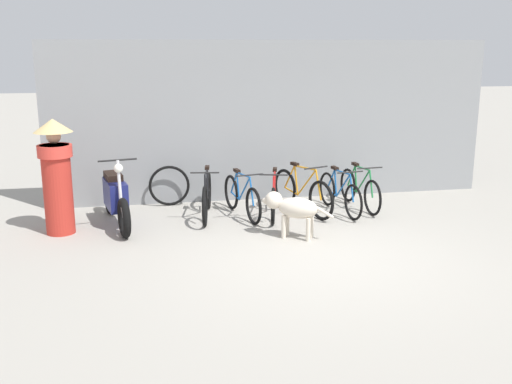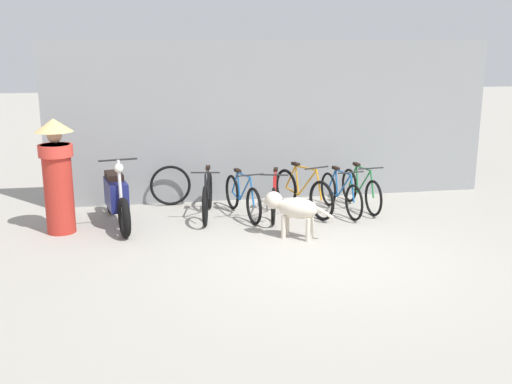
% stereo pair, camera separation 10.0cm
% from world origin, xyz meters
% --- Properties ---
extents(ground_plane, '(60.00, 60.00, 0.00)m').
position_xyz_m(ground_plane, '(0.00, 0.00, 0.00)').
color(ground_plane, '#9E998E').
extents(shop_wall_back, '(8.16, 0.20, 2.89)m').
position_xyz_m(shop_wall_back, '(0.00, 3.34, 1.45)').
color(shop_wall_back, gray).
rests_on(shop_wall_back, ground).
extents(bicycle_0, '(0.46, 1.70, 0.85)m').
position_xyz_m(bicycle_0, '(-1.35, 2.24, 0.34)').
color(bicycle_0, black).
rests_on(bicycle_0, ground).
extents(bicycle_1, '(0.49, 1.59, 0.79)m').
position_xyz_m(bicycle_1, '(-0.78, 2.16, 0.33)').
color(bicycle_1, black).
rests_on(bicycle_1, ground).
extents(bicycle_2, '(0.55, 1.63, 0.80)m').
position_xyz_m(bicycle_2, '(-0.23, 2.11, 0.33)').
color(bicycle_2, black).
rests_on(bicycle_2, ground).
extents(bicycle_3, '(0.67, 1.64, 0.86)m').
position_xyz_m(bicycle_3, '(0.28, 2.21, 0.35)').
color(bicycle_3, black).
rests_on(bicycle_3, ground).
extents(bicycle_4, '(0.46, 1.57, 0.79)m').
position_xyz_m(bicycle_4, '(0.91, 2.09, 0.33)').
color(bicycle_4, black).
rests_on(bicycle_4, ground).
extents(bicycle_5, '(0.46, 1.58, 0.80)m').
position_xyz_m(bicycle_5, '(1.35, 2.29, 0.33)').
color(bicycle_5, black).
rests_on(bicycle_5, ground).
extents(motorcycle, '(0.62, 1.99, 1.14)m').
position_xyz_m(motorcycle, '(-2.82, 2.04, 0.44)').
color(motorcycle, black).
rests_on(motorcycle, ground).
extents(stray_dog, '(0.99, 0.68, 0.68)m').
position_xyz_m(stray_dog, '(-0.23, 0.91, 0.46)').
color(stray_dog, beige).
rests_on(stray_dog, ground).
extents(person_in_robes, '(0.76, 0.76, 1.76)m').
position_xyz_m(person_in_robes, '(-3.65, 1.78, 0.95)').
color(person_in_robes, '#B72D23').
rests_on(person_in_robes, ground).
extents(spare_tire_left, '(0.73, 0.05, 0.73)m').
position_xyz_m(spare_tire_left, '(-1.93, 3.08, 0.36)').
color(spare_tire_left, black).
rests_on(spare_tire_left, ground).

